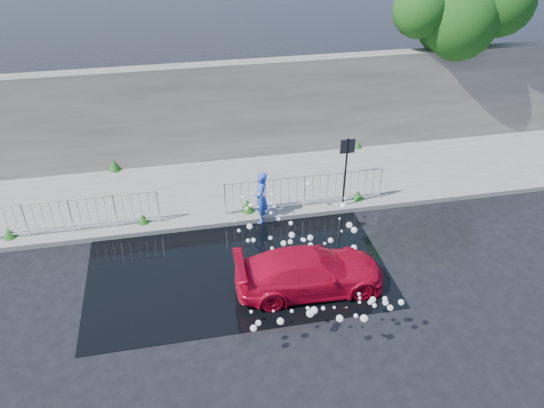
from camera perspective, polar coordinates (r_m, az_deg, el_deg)
The scene contains 13 objects.
ground at distance 13.90m, azimuth -5.31°, elevation -9.43°, with size 90.00×90.00×0.00m, color black.
pavement at distance 17.87m, azimuth -7.24°, elevation 1.44°, with size 30.00×4.00×0.15m, color slate.
curb at distance 16.19m, azimuth -6.59°, elevation -2.17°, with size 30.00×0.25×0.16m, color slate.
retaining_wall at distance 19.00m, azimuth -8.23°, elevation 9.55°, with size 30.00×0.60×3.50m, color #564F48.
puddle at distance 14.68m, azimuth -3.84°, elevation -6.60°, with size 8.00×5.00×0.01m, color black.
sign_post at distance 16.16m, azimuth 7.99°, elevation 4.50°, with size 0.45×0.06×2.50m.
tree at distance 21.08m, azimuth 20.16°, elevation 18.74°, with size 5.22×2.88×6.46m.
railing_left at distance 16.43m, azimuth -20.86°, elevation -1.05°, with size 5.05×0.05×1.10m.
railing_right at distance 16.54m, azimuth 3.52°, elevation 1.54°, with size 5.05×0.05×1.10m.
weeds at distance 17.34m, azimuth -8.07°, elevation 1.27°, with size 12.17×3.93×0.42m.
water_spray at distance 13.96m, azimuth 4.30°, elevation -5.21°, with size 3.66×5.71×1.07m.
red_car at distance 13.64m, azimuth 4.09°, elevation -7.23°, with size 1.55×3.82×1.11m, color #B70722.
person at distance 15.92m, azimuth -1.20°, elevation 0.68°, with size 0.61×0.40×1.68m, color blue.
Camera 1 is at (-0.76, -10.27, 9.33)m, focal length 35.00 mm.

